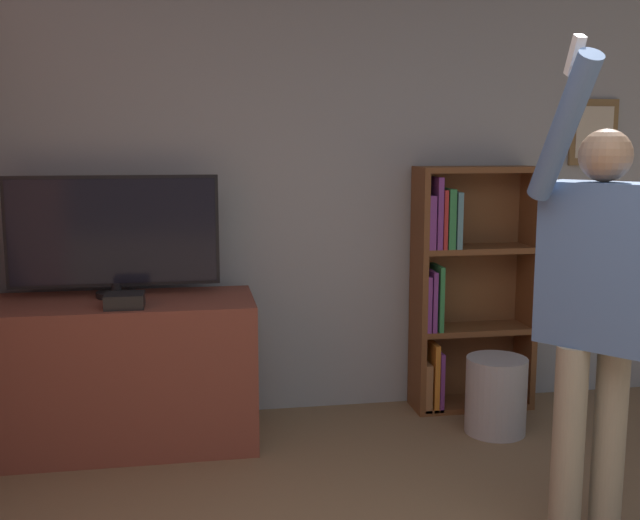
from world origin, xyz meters
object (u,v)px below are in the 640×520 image
Objects in this scene: television at (114,234)px; bookshelf at (462,287)px; game_console at (125,300)px; waste_bin at (496,395)px; person at (598,302)px.

television is 2.11m from bookshelf.
game_console reaches higher than waste_bin.
person reaches higher than television.
person is at bearing -92.62° from bookshelf.
game_console is at bearing 179.82° from waste_bin.
bookshelf is 3.43× the size of waste_bin.
television is at bearing 103.44° from game_console.
bookshelf is 1.72m from person.
game_console is 0.45× the size of waste_bin.
television reaches higher than game_console.
game_console is (0.07, -0.29, -0.31)m from television.
television reaches higher than waste_bin.
game_console is 0.10× the size of person.
person reaches higher than bookshelf.
game_console is 0.13× the size of bookshelf.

